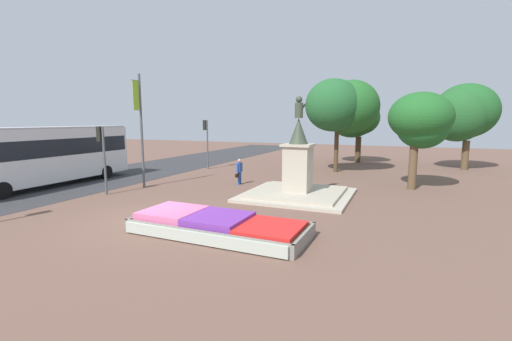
# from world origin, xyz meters

# --- Properties ---
(ground_plane) EXTENTS (94.00, 94.00, 0.00)m
(ground_plane) POSITION_xyz_m (0.00, 0.00, 0.00)
(ground_plane) COLOR brown
(flower_planter) EXTENTS (6.36, 2.65, 0.66)m
(flower_planter) POSITION_xyz_m (3.08, -0.40, 0.29)
(flower_planter) COLOR #38281C
(flower_planter) RESTS_ON ground_plane
(statue_monument) EXTENTS (5.44, 5.44, 5.17)m
(statue_monument) POSITION_xyz_m (4.06, 6.56, 0.97)
(statue_monument) COLOR #B5AA96
(statue_monument) RESTS_ON ground_plane
(traffic_light_mid_block) EXTENTS (0.41, 0.29, 3.65)m
(traffic_light_mid_block) POSITION_xyz_m (-5.64, 2.95, 2.56)
(traffic_light_mid_block) COLOR #4C5156
(traffic_light_mid_block) RESTS_ON ground_plane
(traffic_light_far_corner) EXTENTS (0.41, 0.29, 3.99)m
(traffic_light_far_corner) POSITION_xyz_m (-5.74, 13.68, 2.78)
(traffic_light_far_corner) COLOR #4C5156
(traffic_light_far_corner) RESTS_ON ground_plane
(banner_pole) EXTENTS (0.14, 0.65, 6.61)m
(banner_pole) POSITION_xyz_m (-5.13, 5.39, 3.53)
(banner_pole) COLOR #4C5156
(banner_pole) RESTS_ON ground_plane
(city_bus) EXTENTS (2.79, 11.44, 3.57)m
(city_bus) POSITION_xyz_m (-10.65, 3.11, 2.05)
(city_bus) COLOR silver
(city_bus) RESTS_ON ground_plane
(pedestrian_with_handbag) EXTENTS (0.25, 0.73, 1.60)m
(pedestrian_with_handbag) POSITION_xyz_m (-0.23, 8.42, 0.89)
(pedestrian_with_handbag) COLOR #264CA5
(pedestrian_with_handbag) RESTS_ON ground_plane
(park_tree_far_left) EXTENTS (5.40, 5.31, 7.04)m
(park_tree_far_left) POSITION_xyz_m (4.56, 16.25, 4.96)
(park_tree_far_left) COLOR #4C3823
(park_tree_far_left) RESTS_ON ground_plane
(park_tree_behind_statue) EXTENTS (4.78, 4.66, 6.16)m
(park_tree_behind_statue) POSITION_xyz_m (4.79, 22.90, 4.23)
(park_tree_behind_statue) COLOR #4C3823
(park_tree_behind_statue) RESTS_ON ground_plane
(park_tree_far_right) EXTENTS (5.23, 5.06, 6.94)m
(park_tree_far_right) POSITION_xyz_m (13.40, 21.79, 4.57)
(park_tree_far_right) COLOR brown
(park_tree_far_right) RESTS_ON ground_plane
(park_tree_street_side) EXTENTS (3.50, 3.83, 5.57)m
(park_tree_street_side) POSITION_xyz_m (9.92, 11.25, 3.96)
(park_tree_street_side) COLOR brown
(park_tree_street_side) RESTS_ON ground_plane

